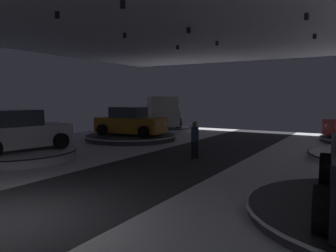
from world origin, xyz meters
TOP-DOWN VIEW (x-y plane):
  - display_platform_far_left at (-5.87, 12.27)m, footprint 5.61×5.61m
  - display_car_far_left at (-5.90, 12.26)m, footprint 4.38×2.60m
  - display_platform_mid_left at (-6.06, 4.69)m, footprint 4.75×4.75m
  - display_car_mid_left at (-6.06, 4.66)m, footprint 2.71×4.42m
  - display_platform_deep_left at (-7.41, 17.49)m, footprint 5.68×5.68m
  - pickup_truck_deep_left at (-7.17, 17.28)m, footprint 5.36×5.08m
  - visitor_walking_near at (0.29, 8.63)m, footprint 0.32×0.32m

SIDE VIEW (x-z plane):
  - display_platform_far_left at x=-5.87m, z-range 0.02..0.32m
  - display_platform_deep_left at x=-7.41m, z-range 0.02..0.38m
  - display_platform_mid_left at x=-6.06m, z-range 0.02..0.39m
  - visitor_walking_near at x=0.29m, z-range 0.11..1.70m
  - display_car_far_left at x=-5.90m, z-range 0.22..1.93m
  - display_car_mid_left at x=-6.06m, z-range 0.28..1.99m
  - pickup_truck_deep_left at x=-7.17m, z-range 0.15..2.45m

